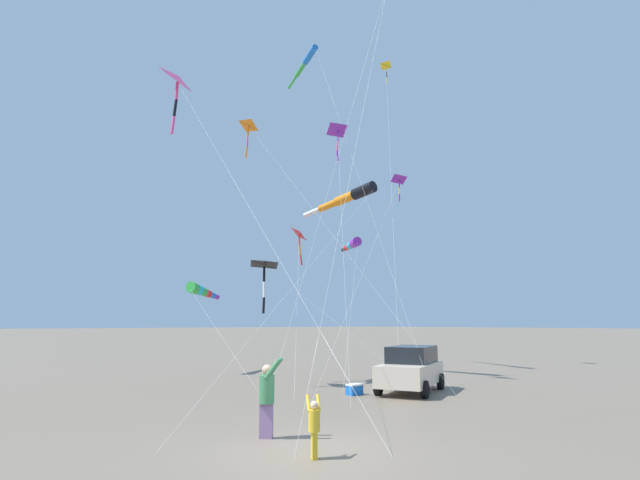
{
  "coord_description": "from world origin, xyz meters",
  "views": [
    {
      "loc": [
        6.98,
        9.21,
        2.8
      ],
      "look_at": [
        -9.35,
        -11.24,
        7.33
      ],
      "focal_mm": 27.09,
      "sensor_mm": 36.0,
      "label": 1
    }
  ],
  "objects_px": {
    "kite_delta_orange_high_right": "(179,81)",
    "kite_delta_black_fish_shape": "(386,67)",
    "kite_delta_striped_overhead": "(338,131)",
    "person_child_green_jacket": "(314,424)",
    "kite_delta_magenta_far_left": "(399,181)",
    "kite_delta_long_streamer_right": "(265,265)",
    "parked_car": "(411,368)",
    "kite_windsock_rainbow_low_near": "(352,245)",
    "cooler_box": "(354,389)",
    "person_adult_flyer": "(267,394)",
    "kite_delta_checkered_midright": "(250,126)",
    "kite_windsock_green_low_center": "(347,198)",
    "kite_delta_teal_far_right": "(300,235)",
    "kite_windsock_yellow_midlevel": "(305,63)",
    "kite_windsock_purple_drifting": "(201,291)"
  },
  "relations": [
    {
      "from": "person_child_green_jacket",
      "to": "kite_delta_checkered_midright",
      "type": "height_order",
      "value": "kite_delta_checkered_midright"
    },
    {
      "from": "parked_car",
      "to": "person_child_green_jacket",
      "type": "bearing_deg",
      "value": 30.0
    },
    {
      "from": "kite_delta_magenta_far_left",
      "to": "kite_windsock_purple_drifting",
      "type": "distance_m",
      "value": 14.39
    },
    {
      "from": "cooler_box",
      "to": "kite_windsock_rainbow_low_near",
      "type": "distance_m",
      "value": 15.88
    },
    {
      "from": "kite_windsock_green_low_center",
      "to": "kite_windsock_yellow_midlevel",
      "type": "bearing_deg",
      "value": -90.28
    },
    {
      "from": "kite_windsock_rainbow_low_near",
      "to": "cooler_box",
      "type": "bearing_deg",
      "value": 47.68
    },
    {
      "from": "person_adult_flyer",
      "to": "kite_windsock_green_low_center",
      "type": "xyz_separation_m",
      "value": [
        -11.61,
        -9.88,
        9.03
      ]
    },
    {
      "from": "kite_windsock_rainbow_low_near",
      "to": "kite_delta_long_streamer_right",
      "type": "height_order",
      "value": "kite_windsock_rainbow_low_near"
    },
    {
      "from": "parked_car",
      "to": "kite_windsock_rainbow_low_near",
      "type": "bearing_deg",
      "value": -121.69
    },
    {
      "from": "kite_delta_magenta_far_left",
      "to": "kite_delta_black_fish_shape",
      "type": "bearing_deg",
      "value": -120.95
    },
    {
      "from": "kite_delta_orange_high_right",
      "to": "kite_delta_teal_far_right",
      "type": "relative_size",
      "value": 1.66
    },
    {
      "from": "kite_delta_orange_high_right",
      "to": "kite_delta_checkered_midright",
      "type": "distance_m",
      "value": 6.37
    },
    {
      "from": "person_adult_flyer",
      "to": "person_child_green_jacket",
      "type": "bearing_deg",
      "value": 84.73
    },
    {
      "from": "kite_windsock_rainbow_low_near",
      "to": "kite_windsock_purple_drifting",
      "type": "height_order",
      "value": "kite_windsock_rainbow_low_near"
    },
    {
      "from": "parked_car",
      "to": "kite_windsock_green_low_center",
      "type": "distance_m",
      "value": 11.58
    },
    {
      "from": "kite_delta_checkered_midright",
      "to": "kite_windsock_purple_drifting",
      "type": "bearing_deg",
      "value": -27.82
    },
    {
      "from": "person_child_green_jacket",
      "to": "kite_windsock_green_low_center",
      "type": "relative_size",
      "value": 0.09
    },
    {
      "from": "cooler_box",
      "to": "kite_delta_long_streamer_right",
      "type": "height_order",
      "value": "kite_delta_long_streamer_right"
    },
    {
      "from": "kite_windsock_purple_drifting",
      "to": "parked_car",
      "type": "bearing_deg",
      "value": 106.66
    },
    {
      "from": "person_adult_flyer",
      "to": "kite_windsock_yellow_midlevel",
      "type": "distance_m",
      "value": 26.74
    },
    {
      "from": "person_adult_flyer",
      "to": "kite_delta_checkered_midright",
      "type": "relative_size",
      "value": 0.13
    },
    {
      "from": "kite_delta_orange_high_right",
      "to": "kite_delta_checkered_midright",
      "type": "relative_size",
      "value": 1.05
    },
    {
      "from": "kite_windsock_green_low_center",
      "to": "kite_delta_long_streamer_right",
      "type": "height_order",
      "value": "kite_windsock_green_low_center"
    },
    {
      "from": "cooler_box",
      "to": "kite_windsock_rainbow_low_near",
      "type": "bearing_deg",
      "value": -132.32
    },
    {
      "from": "person_child_green_jacket",
      "to": "kite_windsock_yellow_midlevel",
      "type": "xyz_separation_m",
      "value": [
        -11.83,
        -16.25,
        19.89
      ]
    },
    {
      "from": "kite_delta_black_fish_shape",
      "to": "kite_delta_striped_overhead",
      "type": "height_order",
      "value": "kite_delta_black_fish_shape"
    },
    {
      "from": "kite_windsock_green_low_center",
      "to": "kite_delta_teal_far_right",
      "type": "bearing_deg",
      "value": -79.45
    },
    {
      "from": "parked_car",
      "to": "kite_delta_teal_far_right",
      "type": "xyz_separation_m",
      "value": [
        -1.79,
        -10.35,
        7.39
      ]
    },
    {
      "from": "person_child_green_jacket",
      "to": "kite_delta_magenta_far_left",
      "type": "bearing_deg",
      "value": -143.69
    },
    {
      "from": "kite_delta_teal_far_right",
      "to": "kite_windsock_yellow_midlevel",
      "type": "distance_m",
      "value": 12.28
    },
    {
      "from": "person_adult_flyer",
      "to": "kite_delta_orange_high_right",
      "type": "height_order",
      "value": "kite_delta_orange_high_right"
    },
    {
      "from": "kite_delta_black_fish_shape",
      "to": "kite_delta_long_streamer_right",
      "type": "bearing_deg",
      "value": 16.32
    },
    {
      "from": "kite_delta_teal_far_right",
      "to": "kite_windsock_yellow_midlevel",
      "type": "relative_size",
      "value": 0.47
    },
    {
      "from": "kite_delta_long_streamer_right",
      "to": "kite_delta_striped_overhead",
      "type": "xyz_separation_m",
      "value": [
        -4.27,
        0.32,
        7.55
      ]
    },
    {
      "from": "person_adult_flyer",
      "to": "kite_delta_checkered_midright",
      "type": "bearing_deg",
      "value": -117.7
    },
    {
      "from": "kite_windsock_purple_drifting",
      "to": "kite_delta_striped_overhead",
      "type": "bearing_deg",
      "value": 116.95
    },
    {
      "from": "kite_delta_black_fish_shape",
      "to": "kite_delta_magenta_far_left",
      "type": "bearing_deg",
      "value": 59.05
    },
    {
      "from": "kite_delta_long_streamer_right",
      "to": "person_adult_flyer",
      "type": "bearing_deg",
      "value": 58.7
    },
    {
      "from": "cooler_box",
      "to": "kite_windsock_green_low_center",
      "type": "bearing_deg",
      "value": -130.21
    },
    {
      "from": "kite_delta_orange_high_right",
      "to": "kite_delta_black_fish_shape",
      "type": "xyz_separation_m",
      "value": [
        -15.62,
        -0.08,
        6.31
      ]
    },
    {
      "from": "kite_windsock_green_low_center",
      "to": "parked_car",
      "type": "bearing_deg",
      "value": 69.62
    },
    {
      "from": "person_adult_flyer",
      "to": "kite_delta_magenta_far_left",
      "type": "xyz_separation_m",
      "value": [
        -16.27,
        -9.93,
        10.97
      ]
    },
    {
      "from": "kite_windsock_rainbow_low_near",
      "to": "person_adult_flyer",
      "type": "bearing_deg",
      "value": 41.72
    },
    {
      "from": "kite_delta_black_fish_shape",
      "to": "kite_windsock_rainbow_low_near",
      "type": "xyz_separation_m",
      "value": [
        1.59,
        -2.22,
        -13.13
      ]
    },
    {
      "from": "parked_car",
      "to": "kite_delta_long_streamer_right",
      "type": "relative_size",
      "value": 0.65
    },
    {
      "from": "parked_car",
      "to": "kite_delta_orange_high_right",
      "type": "bearing_deg",
      "value": -50.01
    },
    {
      "from": "cooler_box",
      "to": "person_adult_flyer",
      "type": "xyz_separation_m",
      "value": [
        6.7,
        4.07,
        0.85
      ]
    },
    {
      "from": "person_adult_flyer",
      "to": "kite_windsock_yellow_midlevel",
      "type": "relative_size",
      "value": 0.09
    },
    {
      "from": "person_adult_flyer",
      "to": "kite_windsock_purple_drifting",
      "type": "xyz_separation_m",
      "value": [
        -5.38,
        -15.76,
        3.61
      ]
    },
    {
      "from": "cooler_box",
      "to": "kite_delta_black_fish_shape",
      "type": "height_order",
      "value": "kite_delta_black_fish_shape"
    }
  ]
}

